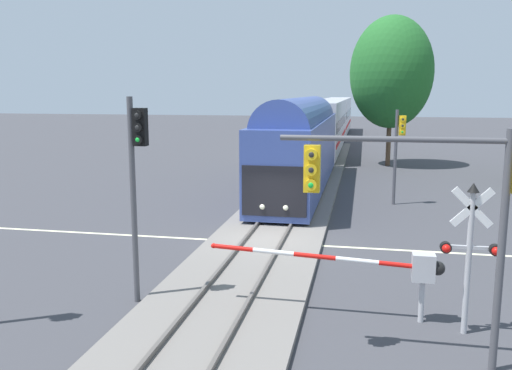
# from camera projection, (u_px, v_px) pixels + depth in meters

# --- Properties ---
(ground_plane) EXTENTS (220.00, 220.00, 0.00)m
(ground_plane) POSITION_uv_depth(u_px,v_px,m) (266.00, 243.00, 21.03)
(ground_plane) COLOR #3D3D42
(road_centre_stripe) EXTENTS (44.00, 0.20, 0.01)m
(road_centre_stripe) POSITION_uv_depth(u_px,v_px,m) (266.00, 243.00, 21.03)
(road_centre_stripe) COLOR beige
(road_centre_stripe) RESTS_ON ground
(railway_track) EXTENTS (4.40, 80.00, 0.32)m
(railway_track) POSITION_uv_depth(u_px,v_px,m) (266.00, 240.00, 21.01)
(railway_track) COLOR slate
(railway_track) RESTS_ON ground
(commuter_train) EXTENTS (3.04, 64.27, 5.16)m
(commuter_train) POSITION_uv_depth(u_px,v_px,m) (326.00, 124.00, 51.42)
(commuter_train) COLOR #384C93
(commuter_train) RESTS_ON railway_track
(crossing_gate_near) EXTENTS (6.07, 0.40, 1.80)m
(crossing_gate_near) POSITION_uv_depth(u_px,v_px,m) (395.00, 267.00, 13.71)
(crossing_gate_near) COLOR #B7B7BC
(crossing_gate_near) RESTS_ON ground
(crossing_signal_mast) EXTENTS (1.36, 0.44, 3.72)m
(crossing_signal_mast) POSITION_uv_depth(u_px,v_px,m) (470.00, 243.00, 12.75)
(crossing_signal_mast) COLOR #B2B2B7
(crossing_signal_mast) RESTS_ON ground
(traffic_signal_far_side) EXTENTS (0.53, 0.38, 4.91)m
(traffic_signal_far_side) POSITION_uv_depth(u_px,v_px,m) (399.00, 141.00, 27.58)
(traffic_signal_far_side) COLOR #4C4C51
(traffic_signal_far_side) RESTS_ON ground
(traffic_signal_median) EXTENTS (0.53, 0.38, 5.69)m
(traffic_signal_median) POSITION_uv_depth(u_px,v_px,m) (136.00, 167.00, 14.47)
(traffic_signal_median) COLOR #4C4C51
(traffic_signal_median) RESTS_ON ground
(traffic_signal_near_right) EXTENTS (5.00, 0.38, 5.10)m
(traffic_signal_near_right) POSITION_uv_depth(u_px,v_px,m) (436.00, 189.00, 10.98)
(traffic_signal_near_right) COLOR #4C4C51
(traffic_signal_near_right) RESTS_ON ground
(elm_centre_background) EXTENTS (6.37, 6.37, 11.58)m
(elm_centre_background) POSITION_uv_depth(u_px,v_px,m) (391.00, 72.00, 41.73)
(elm_centre_background) COLOR brown
(elm_centre_background) RESTS_ON ground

